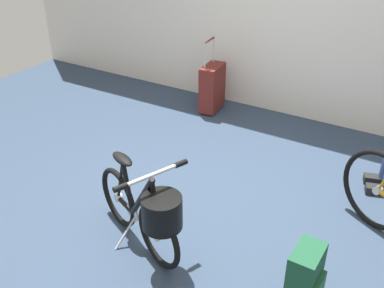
# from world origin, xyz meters

# --- Properties ---
(ground_plane) EXTENTS (7.42, 7.42, 0.00)m
(ground_plane) POSITION_xyz_m (0.00, 0.00, 0.00)
(ground_plane) COLOR #2D3D51
(folding_bike_foreground) EXTENTS (0.95, 0.54, 0.72)m
(folding_bike_foreground) POSITION_xyz_m (-0.04, -0.47, 0.36)
(folding_bike_foreground) COLOR black
(folding_bike_foreground) RESTS_ON ground_plane
(rolling_suitcase) EXTENTS (0.21, 0.38, 0.83)m
(rolling_suitcase) POSITION_xyz_m (-0.77, 1.81, 0.28)
(rolling_suitcase) COLOR maroon
(rolling_suitcase) RESTS_ON ground_plane
(backpack_on_floor) EXTENTS (0.19, 0.26, 0.42)m
(backpack_on_floor) POSITION_xyz_m (1.04, -0.35, 0.20)
(backpack_on_floor) COLOR #19472D
(backpack_on_floor) RESTS_ON ground_plane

